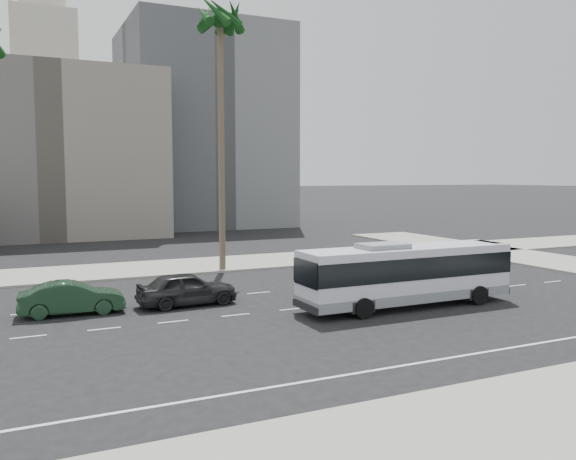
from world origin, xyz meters
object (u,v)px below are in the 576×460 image
city_bus (407,273)px  car_a (187,289)px  palm_near (220,26)px  car_b (72,298)px

city_bus → car_a: city_bus is taller
city_bus → palm_near: 21.49m
city_bus → car_b: (-15.47, 5.37, -0.94)m
palm_near → car_a: bearing=-118.1°
city_bus → palm_near: size_ratio=0.62×
city_bus → car_a: bearing=153.0°
car_b → car_a: bearing=-90.9°
car_b → palm_near: bearing=-46.0°
car_a → palm_near: size_ratio=0.28×
city_bus → palm_near: palm_near is taller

